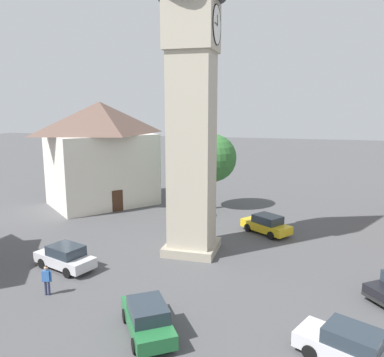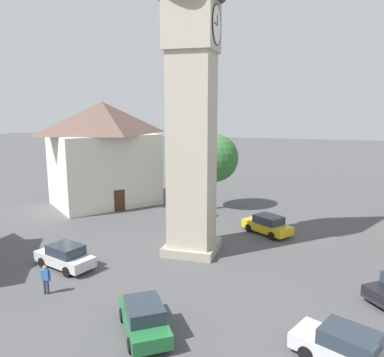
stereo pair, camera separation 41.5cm
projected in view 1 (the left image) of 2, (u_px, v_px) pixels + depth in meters
ground_plane at (192, 251)px, 27.12m from camera, size 200.00×200.00×0.00m
clock_tower at (192, 43)px, 24.49m from camera, size 4.28×4.28×24.03m
car_blue_kerb at (266, 224)px, 30.76m from camera, size 3.81×4.32×1.53m
car_silver_kerb at (350, 346)px, 15.15m from camera, size 3.34×4.45×1.53m
car_white_side at (65, 257)px, 24.09m from camera, size 2.93×4.45×1.53m
car_black_far at (147, 318)px, 17.17m from camera, size 4.36×3.71×1.53m
pedestrian at (47, 278)px, 20.64m from camera, size 0.29×0.55×1.69m
tree at (213, 158)px, 37.48m from camera, size 4.70×4.70×7.47m
building_shop_left at (101, 153)px, 39.32m from camera, size 12.80×12.48×10.57m
road_sign at (194, 199)px, 34.50m from camera, size 0.60×0.07×2.80m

